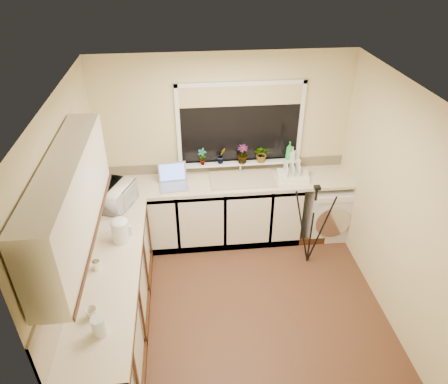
# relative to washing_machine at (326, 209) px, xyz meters

# --- Properties ---
(floor) EXTENTS (3.20, 3.20, 0.00)m
(floor) POSITION_rel_washing_machine_xyz_m (-1.37, -1.17, -0.39)
(floor) COLOR #563122
(floor) RESTS_ON ground
(ceiling) EXTENTS (3.20, 3.20, 0.00)m
(ceiling) POSITION_rel_washing_machine_xyz_m (-1.37, -1.17, 2.06)
(ceiling) COLOR white
(ceiling) RESTS_ON ground
(wall_back) EXTENTS (3.20, 0.00, 3.20)m
(wall_back) POSITION_rel_washing_machine_xyz_m (-1.37, 0.33, 0.83)
(wall_back) COLOR beige
(wall_back) RESTS_ON ground
(wall_front) EXTENTS (3.20, 0.00, 3.20)m
(wall_front) POSITION_rel_washing_machine_xyz_m (-1.37, -2.67, 0.83)
(wall_front) COLOR beige
(wall_front) RESTS_ON ground
(wall_left) EXTENTS (0.00, 3.00, 3.00)m
(wall_left) POSITION_rel_washing_machine_xyz_m (-2.97, -1.17, 0.83)
(wall_left) COLOR beige
(wall_left) RESTS_ON ground
(wall_right) EXTENTS (0.00, 3.00, 3.00)m
(wall_right) POSITION_rel_washing_machine_xyz_m (0.23, -1.17, 0.83)
(wall_right) COLOR beige
(wall_right) RESTS_ON ground
(base_cabinet_back) EXTENTS (2.55, 0.60, 0.86)m
(base_cabinet_back) POSITION_rel_washing_machine_xyz_m (-1.69, 0.03, 0.04)
(base_cabinet_back) COLOR silver
(base_cabinet_back) RESTS_ON floor
(base_cabinet_left) EXTENTS (0.54, 2.40, 0.86)m
(base_cabinet_left) POSITION_rel_washing_machine_xyz_m (-2.67, -1.47, 0.04)
(base_cabinet_left) COLOR silver
(base_cabinet_left) RESTS_ON floor
(worktop_back) EXTENTS (3.20, 0.60, 0.04)m
(worktop_back) POSITION_rel_washing_machine_xyz_m (-1.37, 0.03, 0.49)
(worktop_back) COLOR beige
(worktop_back) RESTS_ON base_cabinet_back
(worktop_left) EXTENTS (0.60, 2.40, 0.04)m
(worktop_left) POSITION_rel_washing_machine_xyz_m (-2.67, -1.47, 0.49)
(worktop_left) COLOR beige
(worktop_left) RESTS_ON base_cabinet_left
(upper_cabinet) EXTENTS (0.28, 1.90, 0.70)m
(upper_cabinet) POSITION_rel_washing_machine_xyz_m (-2.81, -1.62, 1.41)
(upper_cabinet) COLOR silver
(upper_cabinet) RESTS_ON wall_left
(splashback_left) EXTENTS (0.02, 2.40, 0.45)m
(splashback_left) POSITION_rel_washing_machine_xyz_m (-2.95, -1.47, 0.73)
(splashback_left) COLOR beige
(splashback_left) RESTS_ON wall_left
(splashback_back) EXTENTS (3.20, 0.02, 0.14)m
(splashback_back) POSITION_rel_washing_machine_xyz_m (-1.37, 0.32, 0.58)
(splashback_back) COLOR beige
(splashback_back) RESTS_ON wall_back
(window_glass) EXTENTS (1.50, 0.02, 1.00)m
(window_glass) POSITION_rel_washing_machine_xyz_m (-1.17, 0.32, 1.16)
(window_glass) COLOR black
(window_glass) RESTS_ON wall_back
(window_blind) EXTENTS (1.50, 0.02, 0.25)m
(window_blind) POSITION_rel_washing_machine_xyz_m (-1.17, 0.29, 1.53)
(window_blind) COLOR tan
(window_blind) RESTS_ON wall_back
(windowsill) EXTENTS (1.60, 0.14, 0.03)m
(windowsill) POSITION_rel_washing_machine_xyz_m (-1.17, 0.26, 0.64)
(windowsill) COLOR white
(windowsill) RESTS_ON wall_back
(sink) EXTENTS (0.82, 0.46, 0.03)m
(sink) POSITION_rel_washing_machine_xyz_m (-1.17, 0.03, 0.52)
(sink) COLOR tan
(sink) RESTS_ON worktop_back
(faucet) EXTENTS (0.03, 0.03, 0.24)m
(faucet) POSITION_rel_washing_machine_xyz_m (-1.17, 0.21, 0.63)
(faucet) COLOR silver
(faucet) RESTS_ON worktop_back
(washing_machine) EXTENTS (0.57, 0.55, 0.79)m
(washing_machine) POSITION_rel_washing_machine_xyz_m (0.00, 0.00, 0.00)
(washing_machine) COLOR silver
(washing_machine) RESTS_ON floor
(laptop) EXTENTS (0.38, 0.36, 0.26)m
(laptop) POSITION_rel_washing_machine_xyz_m (-2.04, 0.02, 0.57)
(laptop) COLOR #97979E
(laptop) RESTS_ON worktop_back
(kettle) EXTENTS (0.18, 0.18, 0.24)m
(kettle) POSITION_rel_washing_machine_xyz_m (-2.58, -1.05, 0.62)
(kettle) COLOR white
(kettle) RESTS_ON worktop_left
(dish_rack) EXTENTS (0.43, 0.35, 0.06)m
(dish_rack) POSITION_rel_washing_machine_xyz_m (-0.51, 0.02, 0.53)
(dish_rack) COLOR white
(dish_rack) RESTS_ON worktop_back
(tripod) EXTENTS (0.63, 0.63, 1.13)m
(tripod) POSITION_rel_washing_machine_xyz_m (-0.39, -0.57, 0.17)
(tripod) COLOR black
(tripod) RESTS_ON floor
(glass_jug) EXTENTS (0.12, 0.12, 0.17)m
(glass_jug) POSITION_rel_washing_machine_xyz_m (-2.63, -2.21, 0.59)
(glass_jug) COLOR silver
(glass_jug) RESTS_ON worktop_left
(steel_jar) EXTENTS (0.07, 0.07, 0.10)m
(steel_jar) POSITION_rel_washing_machine_xyz_m (-2.77, -1.45, 0.55)
(steel_jar) COLOR silver
(steel_jar) RESTS_ON worktop_left
(microwave) EXTENTS (0.47, 0.56, 0.26)m
(microwave) POSITION_rel_washing_machine_xyz_m (-2.69, -0.39, 0.64)
(microwave) COLOR white
(microwave) RESTS_ON worktop_left
(plant_a) EXTENTS (0.14, 0.12, 0.22)m
(plant_a) POSITION_rel_washing_machine_xyz_m (-1.66, 0.23, 0.77)
(plant_a) COLOR #999999
(plant_a) RESTS_ON windowsill
(plant_b) EXTENTS (0.14, 0.13, 0.21)m
(plant_b) POSITION_rel_washing_machine_xyz_m (-1.41, 0.25, 0.76)
(plant_b) COLOR #999999
(plant_b) RESTS_ON windowsill
(plant_c) EXTENTS (0.17, 0.17, 0.25)m
(plant_c) POSITION_rel_washing_machine_xyz_m (-1.14, 0.23, 0.78)
(plant_c) COLOR #999999
(plant_c) RESTS_ON windowsill
(plant_d) EXTENTS (0.21, 0.18, 0.23)m
(plant_d) POSITION_rel_washing_machine_xyz_m (-0.89, 0.23, 0.77)
(plant_d) COLOR #999999
(plant_d) RESTS_ON windowsill
(soap_bottle_green) EXTENTS (0.11, 0.11, 0.25)m
(soap_bottle_green) POSITION_rel_washing_machine_xyz_m (-0.52, 0.26, 0.78)
(soap_bottle_green) COLOR green
(soap_bottle_green) RESTS_ON windowsill
(soap_bottle_clear) EXTENTS (0.11, 0.11, 0.18)m
(soap_bottle_clear) POSITION_rel_washing_machine_xyz_m (-0.48, 0.24, 0.74)
(soap_bottle_clear) COLOR #999999
(soap_bottle_clear) RESTS_ON windowsill
(cup_back) EXTENTS (0.14, 0.14, 0.09)m
(cup_back) POSITION_rel_washing_machine_xyz_m (-0.33, 0.07, 0.55)
(cup_back) COLOR beige
(cup_back) RESTS_ON worktop_back
(cup_left) EXTENTS (0.13, 0.13, 0.09)m
(cup_left) POSITION_rel_washing_machine_xyz_m (-2.72, -2.04, 0.55)
(cup_left) COLOR beige
(cup_left) RESTS_ON worktop_left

